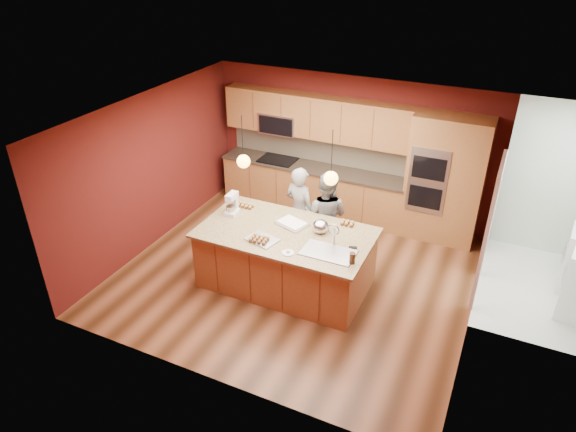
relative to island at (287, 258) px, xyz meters
The scene contains 24 objects.
floor 0.58m from the island, 82.71° to the left, with size 5.50×5.50×0.00m, color #452612.
ceiling 2.23m from the island, 82.71° to the left, with size 5.50×5.50×0.00m, color white.
wall_back 2.92m from the island, 89.22° to the left, with size 5.50×5.50×0.00m, color #531512.
wall_front 2.36m from the island, 89.02° to the right, with size 5.50×5.50×0.00m, color #531512.
wall_left 2.86m from the island, behind, with size 5.00×5.00×0.00m, color #531512.
wall_right 2.93m from the island, ahead, with size 5.00×5.00×0.00m, color #531512.
cabinet_run 2.67m from the island, 104.17° to the left, with size 3.74×0.64×2.30m.
oven_column 3.19m from the island, 52.91° to the left, with size 1.30×0.62×2.30m.
doorway_trim 3.03m from the island, 21.61° to the left, with size 0.08×1.11×2.20m, color white, non-canonical shape.
pendant_left 1.66m from the island, behind, with size 0.20×0.20×0.80m.
pendant_right 1.65m from the island, ahead, with size 0.20×0.20×0.80m.
island is the anchor object (origin of this frame).
person_left 1.06m from the island, 102.44° to the left, with size 0.58×0.38×1.59m, color black.
person_right 1.06m from the island, 75.88° to the left, with size 0.77×0.60×1.58m, color slate.
stand_mixer 1.23m from the island, behind, with size 0.20×0.27×0.35m.
sheet_cake 0.55m from the island, 94.72° to the left, with size 0.56×0.48×0.05m.
cooling_rack 0.65m from the island, 122.70° to the right, with size 0.45×0.32×0.02m, color #B4B6BC.
mixing_bowl 0.77m from the island, 24.61° to the left, with size 0.25×0.25×0.21m, color silver.
plate 0.75m from the island, 62.78° to the right, with size 0.18×0.18×0.01m, color white.
tumbler 1.34m from the island, 17.37° to the right, with size 0.08×0.08×0.16m, color #3D2413.
phone 1.16m from the island, ahead, with size 0.12×0.06×0.01m, color black.
cupcakes_left 1.17m from the island, 155.75° to the left, with size 0.30×0.15×0.07m, color #BC8647, non-canonical shape.
cupcakes_rack 0.72m from the island, 120.03° to the right, with size 0.29×0.21×0.06m, color #BC8647, non-canonical shape.
cupcakes_right 1.09m from the island, 37.79° to the left, with size 0.23×0.15×0.07m, color #BC8647, non-canonical shape.
Camera 1 is at (2.80, -6.31, 5.00)m, focal length 32.00 mm.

